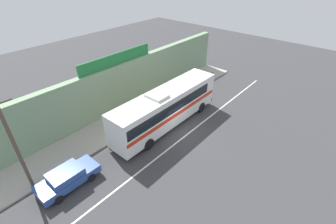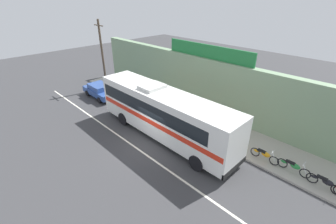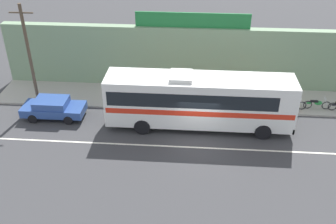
{
  "view_description": "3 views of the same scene",
  "coord_description": "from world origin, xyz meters",
  "views": [
    {
      "loc": [
        -14.01,
        -10.71,
        13.55
      ],
      "look_at": [
        -0.07,
        1.37,
        1.58
      ],
      "focal_mm": 25.73,
      "sensor_mm": 36.0,
      "label": 1
    },
    {
      "loc": [
        10.62,
        -8.37,
        9.63
      ],
      "look_at": [
        0.16,
        1.92,
        2.0
      ],
      "focal_mm": 24.5,
      "sensor_mm": 36.0,
      "label": 2
    },
    {
      "loc": [
        -0.32,
        -20.22,
        14.44
      ],
      "look_at": [
        -1.97,
        1.43,
        1.11
      ],
      "focal_mm": 41.78,
      "sensor_mm": 36.0,
      "label": 3
    }
  ],
  "objects": [
    {
      "name": "sidewalk_slab",
      "position": [
        0.0,
        5.2,
        0.07
      ],
      "size": [
        30.0,
        3.6,
        0.14
      ],
      "primitive_type": "cube",
      "color": "#A8A399",
      "rests_on": "ground_plane"
    },
    {
      "name": "road_center_stripe",
      "position": [
        0.0,
        -0.8,
        0.0
      ],
      "size": [
        30.0,
        0.14,
        0.01
      ],
      "primitive_type": "cube",
      "color": "silver",
      "rests_on": "ground_plane"
    },
    {
      "name": "pedestrian_by_curb",
      "position": [
        1.55,
        4.65,
        1.04
      ],
      "size": [
        0.3,
        0.48,
        1.57
      ],
      "color": "black",
      "rests_on": "sidewalk_slab"
    },
    {
      "name": "ground_plane",
      "position": [
        0.0,
        0.0,
        0.0
      ],
      "size": [
        70.0,
        70.0,
        0.0
      ],
      "primitive_type": "plane",
      "color": "#3A3A3D"
    },
    {
      "name": "motorcycle_green",
      "position": [
        6.63,
        4.08,
        0.57
      ],
      "size": [
        1.86,
        0.56,
        0.94
      ],
      "color": "black",
      "rests_on": "sidewalk_slab"
    },
    {
      "name": "storefront_billboard",
      "position": [
        -0.64,
        7.35,
        5.35
      ],
      "size": [
        8.36,
        0.12,
        1.1
      ],
      "primitive_type": "cube",
      "color": "#1E7538",
      "rests_on": "storefront_facade"
    },
    {
      "name": "storefront_facade",
      "position": [
        0.0,
        7.35,
        2.4
      ],
      "size": [
        30.0,
        0.7,
        4.8
      ],
      "primitive_type": "cube",
      "color": "gray",
      "rests_on": "ground_plane"
    },
    {
      "name": "utility_pole",
      "position": [
        -11.66,
        3.77,
        3.88
      ],
      "size": [
        1.6,
        0.22,
        7.21
      ],
      "color": "brown",
      "rests_on": "sidewalk_slab"
    },
    {
      "name": "intercity_bus",
      "position": [
        -0.06,
        1.63,
        2.07
      ],
      "size": [
        11.99,
        2.61,
        3.78
      ],
      "color": "white",
      "rests_on": "ground_plane"
    },
    {
      "name": "parked_car",
      "position": [
        -9.9,
        2.03,
        0.74
      ],
      "size": [
        4.22,
        1.89,
        1.37
      ],
      "color": "#2D4C93",
      "rests_on": "ground_plane"
    },
    {
      "name": "motorcycle_blue",
      "position": [
        8.33,
        4.24,
        0.57
      ],
      "size": [
        1.9,
        0.56,
        0.94
      ],
      "color": "black",
      "rests_on": "sidewalk_slab"
    }
  ]
}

